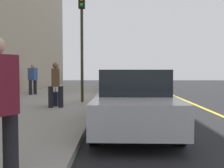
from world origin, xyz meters
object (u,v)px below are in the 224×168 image
Objects in this scene: parked_car_red at (124,87)px; rolling_suitcase at (55,99)px; pedestrian_blue_coat at (33,78)px; parked_car_green at (121,81)px; parked_car_silver at (134,99)px; traffic_light_pole at (82,28)px; parked_car_black at (118,78)px; pedestrian_brown_coat at (56,84)px.

parked_car_red is 3.24m from rolling_suitcase.
rolling_suitcase is at bearing -56.22° from parked_car_red.
pedestrian_blue_coat is 1.90× the size of rolling_suitcase.
parked_car_green is 6.06m from pedestrian_blue_coat.
parked_car_silver is at bearing 38.90° from rolling_suitcase.
traffic_light_pole is at bearing -158.29° from parked_car_silver.
rolling_suitcase is (-3.38, -2.73, -0.34)m from parked_car_silver.
parked_car_black is 6.38m from parked_car_green.
parked_car_red is (12.75, 0.03, -0.00)m from parked_car_black.
parked_car_black is at bearing 169.67° from rolling_suitcase.
parked_car_silver is at bearing -0.09° from parked_car_green.
pedestrian_brown_coat is (15.05, -2.52, 0.26)m from parked_car_black.
parked_car_silver is at bearing 0.52° from parked_car_red.
traffic_light_pole reaches higher than parked_car_black.
parked_car_red is 3.13m from traffic_light_pole.
traffic_light_pole reaches higher than parked_car_red.
parked_car_silver is at bearing 0.25° from parked_car_black.
parked_car_green is 5.33× the size of rolling_suitcase.
parked_car_silver is 5.60m from traffic_light_pole.
traffic_light_pole reaches higher than pedestrian_brown_coat.
parked_car_black is 12.75m from parked_car_red.
parked_car_green is 9.06m from pedestrian_brown_coat.
parked_car_silver is at bearing 21.71° from traffic_light_pole.
pedestrian_blue_coat is at bearing -55.78° from parked_car_green.
rolling_suitcase is (-0.51, -0.13, -0.60)m from pedestrian_brown_coat.
traffic_light_pole is 3.24m from rolling_suitcase.
parked_car_red is 2.63× the size of pedestrian_brown_coat.
pedestrian_brown_coat reaches higher than parked_car_black.
pedestrian_brown_coat is (8.67, -2.62, 0.26)m from parked_car_green.
pedestrian_brown_coat is at bearing -47.92° from parked_car_red.
parked_car_green is 1.10× the size of parked_car_red.
pedestrian_brown_coat is 2.97m from traffic_light_pole.
parked_car_green is 8.62m from rolling_suitcase.
parked_car_black is at bearing 170.48° from pedestrian_brown_coat.
parked_car_silver is (17.92, 0.08, 0.00)m from parked_car_black.
parked_car_green is at bearing 164.81° from traffic_light_pole.
traffic_light_pole is (13.27, -1.78, 2.51)m from parked_car_black.
pedestrian_blue_coat is (-8.13, -4.99, 0.29)m from parked_car_silver.
parked_car_black is at bearing 153.35° from pedestrian_blue_coat.
parked_car_silver is (5.17, 0.05, 0.00)m from parked_car_red.
pedestrian_blue_coat is 0.36× the size of traffic_light_pole.
parked_car_green is 0.99× the size of parked_car_silver.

